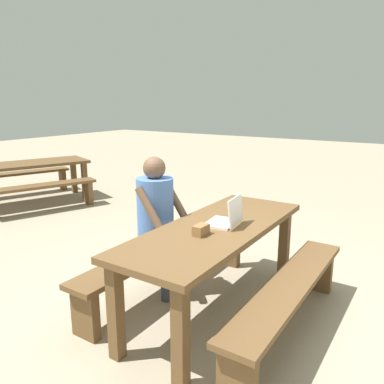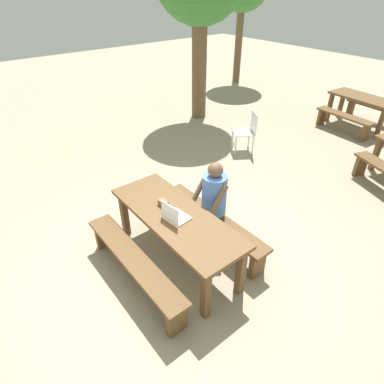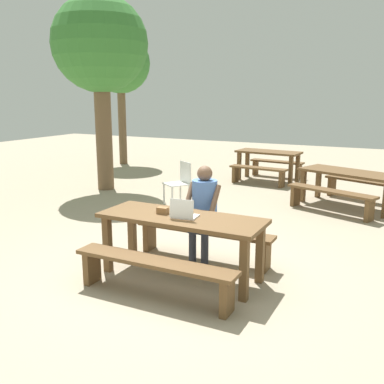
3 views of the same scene
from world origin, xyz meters
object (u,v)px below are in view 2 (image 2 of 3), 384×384
Objects in this scene: picnic_table_rear at (363,102)px; person_seated at (212,198)px; picnic_table_front at (176,222)px; plastic_chair at (247,131)px; laptop at (175,216)px.

person_seated is at bearing -75.84° from picnic_table_rear.
person_seated reaches higher than picnic_table_rear.
person_seated is 5.91m from picnic_table_rear.
person_seated reaches higher than picnic_table_front.
picnic_table_front is at bearing -90.75° from person_seated.
laptop is at bearing -26.88° from plastic_chair.
picnic_table_front is 1.56× the size of person_seated.
laptop is 6.59m from picnic_table_rear.
laptop is 0.68m from person_seated.
person_seated reaches higher than plastic_chair.
laptop reaches higher than plastic_chair.
person_seated is (-0.06, 0.68, -0.07)m from laptop.
plastic_chair is 3.37m from picnic_table_rear.
plastic_chair is (-1.74, 3.19, -0.19)m from picnic_table_front.
plastic_chair reaches higher than picnic_table_front.
plastic_chair is (-1.81, 3.26, -0.36)m from laptop.
laptop is at bearing -76.22° from picnic_table_rear.
picnic_table_front is at bearing -49.13° from laptop.
plastic_chair is at bearing 118.61° from picnic_table_front.
person_seated is 1.49× the size of plastic_chair.
person_seated is at bearing -91.59° from laptop.
laptop is 3.74m from plastic_chair.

